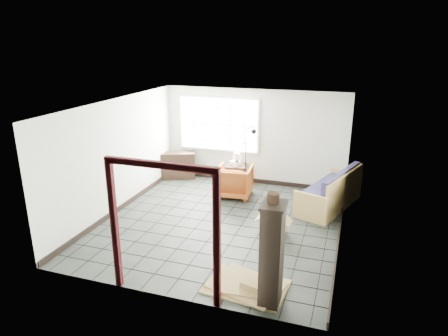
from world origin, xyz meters
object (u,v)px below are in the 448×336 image
(tall_shelf, at_px, (272,255))
(side_table, at_px, (236,168))
(futon_sofa, at_px, (332,194))
(armchair, at_px, (234,180))

(tall_shelf, bearing_deg, side_table, 111.97)
(futon_sofa, xyz_separation_m, tall_shelf, (-0.62, -4.05, 0.49))
(futon_sofa, bearing_deg, side_table, -176.98)
(armchair, relative_size, tall_shelf, 0.53)
(futon_sofa, relative_size, tall_shelf, 1.38)
(futon_sofa, distance_m, tall_shelf, 4.12)
(futon_sofa, bearing_deg, tall_shelf, -79.49)
(side_table, bearing_deg, armchair, -76.27)
(futon_sofa, relative_size, armchair, 2.60)
(armchair, height_order, side_table, armchair)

